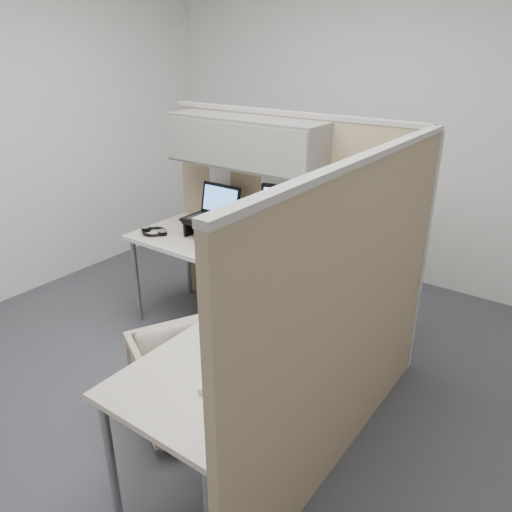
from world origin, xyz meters
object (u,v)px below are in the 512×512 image
Objects in this scene: keyboard at (276,270)px; monitor_left at (293,214)px; office_chair at (186,375)px; desk at (247,288)px.

monitor_left is at bearing 93.34° from keyboard.
office_chair is at bearing -113.64° from keyboard.
monitor_left reaches higher than office_chair.
office_chair is 1.20× the size of keyboard.
monitor_left reaches higher than desk.
keyboard is (0.16, 0.69, 0.46)m from office_chair.
desk is 0.63m from office_chair.
office_chair is 0.84m from keyboard.
desk is at bearing -115.05° from keyboard.
monitor_left is at bearing 23.00° from office_chair.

